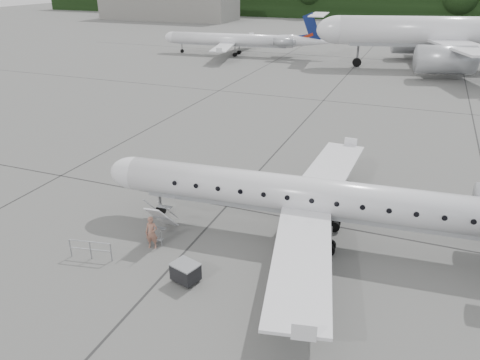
% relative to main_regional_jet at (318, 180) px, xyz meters
% --- Properties ---
extents(ground, '(320.00, 320.00, 0.00)m').
position_rel_main_regional_jet_xyz_m(ground, '(0.52, -2.93, -3.49)').
color(ground, '#575755').
rests_on(ground, ground).
extents(treeline, '(260.00, 4.00, 8.00)m').
position_rel_main_regional_jet_xyz_m(treeline, '(0.52, 127.07, 0.51)').
color(treeline, black).
rests_on(treeline, ground).
extents(terminal_building, '(40.00, 14.00, 10.00)m').
position_rel_main_regional_jet_xyz_m(terminal_building, '(-69.48, 107.07, 1.51)').
color(terminal_building, slate).
rests_on(terminal_building, ground).
extents(main_regional_jet, '(28.79, 21.85, 6.98)m').
position_rel_main_regional_jet_xyz_m(main_regional_jet, '(0.00, 0.00, 0.00)').
color(main_regional_jet, silver).
rests_on(main_regional_jet, ground).
extents(airstair, '(1.04, 2.30, 2.19)m').
position_rel_main_regional_jet_xyz_m(airstair, '(-7.80, -2.82, -2.40)').
color(airstair, silver).
rests_on(airstair, ground).
extents(passenger, '(0.74, 0.57, 1.80)m').
position_rel_main_regional_jet_xyz_m(passenger, '(-7.69, -4.08, -2.59)').
color(passenger, '#8F5F4E').
rests_on(passenger, ground).
extents(safety_railing, '(2.17, 0.51, 1.00)m').
position_rel_main_regional_jet_xyz_m(safety_railing, '(-10.02, -6.14, -2.99)').
color(safety_railing, gray).
rests_on(safety_railing, ground).
extents(baggage_cart, '(1.40, 1.25, 1.02)m').
position_rel_main_regional_jet_xyz_m(baggage_cart, '(-4.69, -6.06, -2.98)').
color(baggage_cart, black).
rests_on(baggage_cart, ground).
extents(bg_narrowbody, '(47.47, 39.38, 14.77)m').
position_rel_main_regional_jet_xyz_m(bg_narrowbody, '(6.87, 54.84, 3.90)').
color(bg_narrowbody, silver).
rests_on(bg_narrowbody, ground).
extents(bg_regional_left, '(29.23, 22.40, 7.18)m').
position_rel_main_regional_jet_xyz_m(bg_regional_left, '(-27.44, 54.39, 0.10)').
color(bg_regional_left, silver).
rests_on(bg_regional_left, ground).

